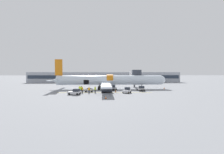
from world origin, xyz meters
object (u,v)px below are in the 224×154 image
Objects in this scene: baggage_tug_lead at (127,91)px; airplane at (108,81)px; ground_crew_loader_b at (89,90)px; ground_crew_driver at (80,89)px; baggage_cart_loading at (89,90)px; baggage_tug_spare at (141,89)px; ground_crew_helper at (95,89)px; ground_crew_marshal at (83,90)px; ground_crew_loader_a at (80,88)px; ground_crew_supervisor at (82,88)px; baggage_tug_rear at (75,92)px; baggage_tug_mid at (113,88)px.

airplane is at bearing 116.01° from baggage_tug_lead.
ground_crew_loader_b reaches higher than ground_crew_driver.
baggage_cart_loading is (-10.62, 2.93, -0.17)m from baggage_tug_lead.
ground_crew_helper is at bearing -166.44° from baggage_tug_spare.
ground_crew_loader_b is at bearing -19.24° from ground_crew_marshal.
ground_crew_supervisor is at bearing 79.07° from ground_crew_loader_a.
ground_crew_loader_b is at bearing -62.69° from ground_crew_supervisor.
airplane is at bearing 35.89° from ground_crew_loader_a.
baggage_tug_spare reaches higher than baggage_tug_rear.
ground_crew_marshal is at bearing -78.74° from ground_crew_supervisor.
ground_crew_supervisor is 4.89m from ground_crew_marshal.
baggage_cart_loading is at bearing 53.97° from ground_crew_marshal.
baggage_tug_lead is 14.29m from ground_crew_supervisor.
baggage_cart_loading is at bearing -44.77° from ground_crew_supervisor.
ground_crew_marshal is at bearing 65.79° from baggage_tug_rear.
airplane is 13.93× the size of baggage_tug_lead.
ground_crew_driver reaches higher than baggage_tug_mid.
airplane is 11.37m from baggage_tug_lead.
baggage_tug_spare is (8.36, -2.20, -0.07)m from baggage_tug_mid.
baggage_tug_mid is at bearing 22.85° from ground_crew_driver.
ground_crew_helper is (-8.78, 0.72, 0.28)m from baggage_tug_lead.
ground_crew_marshal is (0.95, -4.79, 0.10)m from ground_crew_supervisor.
baggage_tug_spare is at bearing -31.33° from airplane.
ground_crew_helper is at bearing 0.40° from ground_crew_marshal.
ground_crew_helper reaches higher than baggage_tug_spare.
ground_crew_supervisor is (-0.07, 3.34, -0.10)m from ground_crew_driver.
baggage_tug_spare is at bearing 0.83° from ground_crew_loader_a.
baggage_tug_lead is 10.39m from ground_crew_loader_b.
ground_crew_supervisor reaches higher than baggage_tug_rear.
airplane reaches higher than ground_crew_driver.
ground_crew_driver is at bearing -88.75° from ground_crew_supervisor.
ground_crew_loader_a is 1.76m from ground_crew_supervisor.
baggage_tug_rear is at bearing -97.06° from ground_crew_driver.
baggage_cart_loading is 2.91m from ground_crew_helper.
baggage_tug_lead is (4.89, -10.02, -2.24)m from airplane.
ground_crew_loader_b reaches higher than baggage_tug_spare.
baggage_tug_lead is at bearing -4.69° from ground_crew_helper.
ground_crew_loader_b is (-6.97, -6.18, 0.20)m from baggage_tug_mid.
airplane reaches higher than ground_crew_loader_a.
airplane reaches higher than baggage_tug_lead.
baggage_tug_mid is 0.89× the size of baggage_cart_loading.
baggage_cart_loading is at bearing -128.95° from airplane.
ground_crew_loader_b is 1.02× the size of ground_crew_driver.
ground_crew_driver is 1.69m from ground_crew_marshal.
baggage_tug_lead is 0.80× the size of baggage_tug_rear.
airplane is 11.57m from ground_crew_driver.
ground_crew_loader_a is 4.87m from ground_crew_loader_b.
baggage_tug_mid reaches higher than baggage_cart_loading.
baggage_tug_rear is at bearing -93.62° from ground_crew_supervisor.
baggage_tug_lead reaches higher than baggage_cart_loading.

